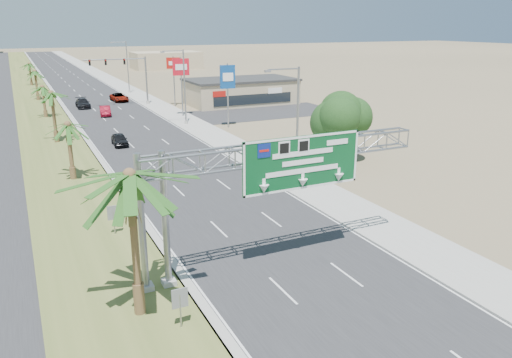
{
  "coord_description": "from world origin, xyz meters",
  "views": [
    {
      "loc": [
        -13.26,
        -13.12,
        13.29
      ],
      "look_at": [
        -0.62,
        13.07,
        4.2
      ],
      "focal_mm": 35.0,
      "sensor_mm": 36.0,
      "label": 1
    }
  ],
  "objects": [
    {
      "name": "car_left_lane",
      "position": [
        -3.17,
        43.45,
        0.67
      ],
      "size": [
        1.73,
        3.97,
        1.33
      ],
      "primitive_type": "imported",
      "rotation": [
        0.0,
        0.0,
        -0.04
      ],
      "color": "black",
      "rests_on": "ground"
    },
    {
      "name": "ground",
      "position": [
        0.0,
        0.0,
        0.0
      ],
      "size": [
        600.0,
        600.0,
        0.0
      ],
      "primitive_type": "plane",
      "color": "#8C7A59",
      "rests_on": "ground"
    },
    {
      "name": "palm_near",
      "position": [
        -9.2,
        8.0,
        6.93
      ],
      "size": [
        5.7,
        5.7,
        8.35
      ],
      "color": "brown",
      "rests_on": "ground"
    },
    {
      "name": "palm_row_f",
      "position": [
        -9.5,
        110.0,
        4.71
      ],
      "size": [
        3.99,
        3.99,
        5.75
      ],
      "color": "brown",
      "rests_on": "ground"
    },
    {
      "name": "palm_row_d",
      "position": [
        -9.5,
        66.0,
        4.42
      ],
      "size": [
        3.99,
        3.99,
        5.45
      ],
      "color": "brown",
      "rests_on": "ground"
    },
    {
      "name": "pole_sign_red_far",
      "position": [
        10.89,
        68.24,
        6.43
      ],
      "size": [
        2.17,
        1.04,
        8.16
      ],
      "color": "gray",
      "rests_on": "ground"
    },
    {
      "name": "building_distant_right",
      "position": [
        30.0,
        140.0,
        2.5
      ],
      "size": [
        20.0,
        12.0,
        5.0
      ],
      "primitive_type": "cube",
      "color": "tan",
      "rests_on": "ground"
    },
    {
      "name": "car_right_lane",
      "position": [
        3.43,
        77.5,
        0.72
      ],
      "size": [
        2.73,
        5.33,
        1.44
      ],
      "primitive_type": "imported",
      "rotation": [
        0.0,
        0.0,
        0.07
      ],
      "color": "gray",
      "rests_on": "ground"
    },
    {
      "name": "car_mid_lane",
      "position": [
        -1.29,
        63.92,
        0.72
      ],
      "size": [
        2.03,
        4.51,
        1.44
      ],
      "primitive_type": "imported",
      "rotation": [
        0.0,
        0.0,
        -0.12
      ],
      "color": "maroon",
      "rests_on": "ground"
    },
    {
      "name": "median_grass",
      "position": [
        -10.0,
        110.0,
        0.06
      ],
      "size": [
        7.0,
        300.0,
        0.12
      ],
      "primitive_type": "cube",
      "color": "#515E29",
      "rests_on": "ground"
    },
    {
      "name": "median_signback_a",
      "position": [
        -7.8,
        6.0,
        1.45
      ],
      "size": [
        0.75,
        0.08,
        2.08
      ],
      "color": "gray",
      "rests_on": "ground"
    },
    {
      "name": "median_signback_b",
      "position": [
        -8.5,
        18.0,
        1.45
      ],
      "size": [
        0.75,
        0.08,
        2.08
      ],
      "color": "gray",
      "rests_on": "ground"
    },
    {
      "name": "palm_row_c",
      "position": [
        -9.5,
        48.0,
        5.66
      ],
      "size": [
        3.99,
        3.99,
        6.75
      ],
      "color": "brown",
      "rests_on": "ground"
    },
    {
      "name": "oak_near",
      "position": [
        15.0,
        26.0,
        4.53
      ],
      "size": [
        4.5,
        4.5,
        6.8
      ],
      "color": "brown",
      "rests_on": "ground"
    },
    {
      "name": "road",
      "position": [
        0.0,
        110.0,
        0.01
      ],
      "size": [
        12.0,
        300.0,
        0.02
      ],
      "primitive_type": "cube",
      "color": "#28282B",
      "rests_on": "ground"
    },
    {
      "name": "streetlight_mid",
      "position": [
        7.3,
        52.0,
        4.69
      ],
      "size": [
        3.27,
        0.44,
        10.0
      ],
      "color": "gray",
      "rests_on": "ground"
    },
    {
      "name": "sidewalk_right",
      "position": [
        8.5,
        110.0,
        0.05
      ],
      "size": [
        4.0,
        300.0,
        0.1
      ],
      "primitive_type": "cube",
      "color": "#9E9B93",
      "rests_on": "ground"
    },
    {
      "name": "palm_row_e",
      "position": [
        -9.5,
        85.0,
        5.09
      ],
      "size": [
        3.99,
        3.99,
        6.15
      ],
      "color": "brown",
      "rests_on": "ground"
    },
    {
      "name": "pole_sign_red_near",
      "position": [
        9.0,
        58.11,
        6.78
      ],
      "size": [
        2.42,
        0.62,
        8.65
      ],
      "color": "gray",
      "rests_on": "ground"
    },
    {
      "name": "streetlight_near",
      "position": [
        7.3,
        22.0,
        4.69
      ],
      "size": [
        3.27,
        0.44,
        10.0
      ],
      "color": "gray",
      "rests_on": "ground"
    },
    {
      "name": "pole_sign_blue",
      "position": [
        11.98,
        47.69,
        6.28
      ],
      "size": [
        2.02,
        0.53,
        8.35
      ],
      "color": "gray",
      "rests_on": "ground"
    },
    {
      "name": "signal_mast",
      "position": [
        5.17,
        71.97,
        4.85
      ],
      "size": [
        10.28,
        0.71,
        8.0
      ],
      "color": "gray",
      "rests_on": "ground"
    },
    {
      "name": "store_building",
      "position": [
        22.0,
        66.0,
        2.0
      ],
      "size": [
        18.0,
        10.0,
        4.0
      ],
      "primitive_type": "cube",
      "color": "tan",
      "rests_on": "ground"
    },
    {
      "name": "oak_far",
      "position": [
        18.0,
        30.0,
        3.82
      ],
      "size": [
        3.5,
        3.5,
        5.6
      ],
      "color": "brown",
      "rests_on": "ground"
    },
    {
      "name": "car_far",
      "position": [
        -3.34,
        73.0,
        0.74
      ],
      "size": [
        2.18,
        5.16,
        1.49
      ],
      "primitive_type": "imported",
      "rotation": [
        0.0,
        0.0,
        -0.02
      ],
      "color": "black",
      "rests_on": "ground"
    },
    {
      "name": "palm_row_b",
      "position": [
        -9.5,
        32.0,
        4.9
      ],
      "size": [
        3.99,
        3.99,
        5.95
      ],
      "color": "brown",
      "rests_on": "ground"
    },
    {
      "name": "sign_gantry",
      "position": [
        -1.06,
        9.93,
        6.06
      ],
      "size": [
        16.75,
        1.24,
        7.5
      ],
      "color": "gray",
      "rests_on": "ground"
    },
    {
      "name": "streetlight_far",
      "position": [
        7.3,
        88.0,
        4.69
      ],
      "size": [
        3.27,
        0.44,
        10.0
      ],
      "color": "gray",
      "rests_on": "ground"
    }
  ]
}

